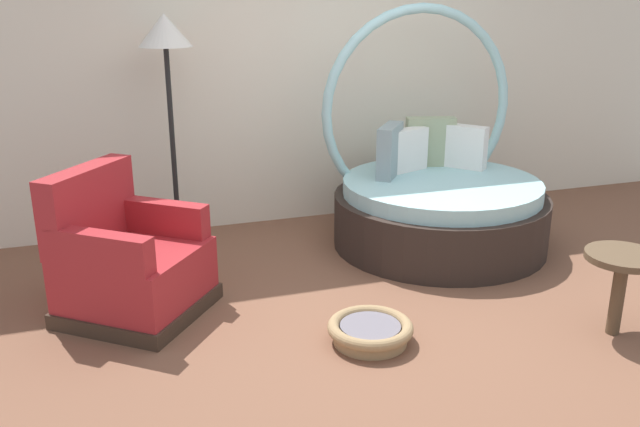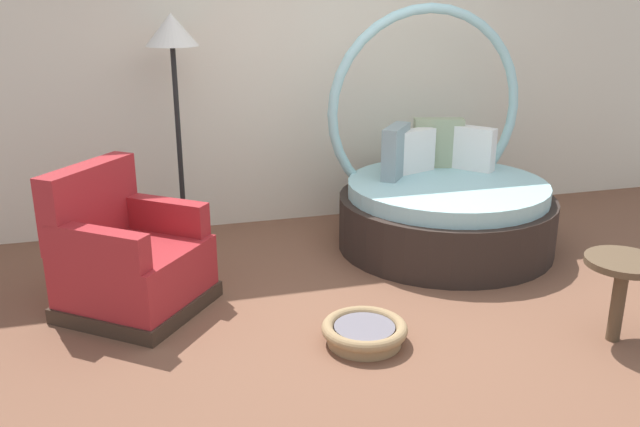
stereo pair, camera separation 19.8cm
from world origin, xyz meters
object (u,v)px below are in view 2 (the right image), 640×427
floor_lamp (173,53)px  pet_basket (364,332)px  round_daybed (442,199)px  side_table (622,274)px  red_armchair (128,261)px

floor_lamp → pet_basket: bearing=-66.1°
round_daybed → pet_basket: round_daybed is taller
round_daybed → floor_lamp: 2.39m
pet_basket → side_table: size_ratio=0.98×
pet_basket → side_table: bearing=-14.1°
round_daybed → red_armchair: 2.51m
pet_basket → round_daybed: bearing=50.5°
side_table → floor_lamp: size_ratio=0.29×
round_daybed → side_table: 1.78m
red_armchair → pet_basket: 1.59m
pet_basket → floor_lamp: bearing=113.9°
pet_basket → floor_lamp: (-0.87, 1.96, 1.46)m
side_table → round_daybed: bearing=99.8°
round_daybed → pet_basket: (-1.14, -1.39, -0.31)m
round_daybed → floor_lamp: bearing=164.0°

